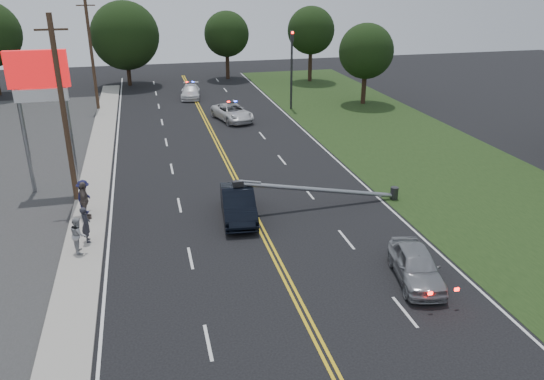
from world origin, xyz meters
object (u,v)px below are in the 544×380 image
object	(u,v)px
fallen_streetlight	(329,190)
waiting_sedan	(416,265)
bystander_a	(86,224)
bystander_d	(84,200)
pylon_sign	(40,88)
crashed_sedan	(238,204)
traffic_signal	(292,63)
bystander_b	(79,235)
utility_pole_mid	(64,111)
utility_pole_far	(92,54)
emergency_b	(191,92)
bystander_c	(84,197)
emergency_a	(232,113)

from	to	relation	value
fallen_streetlight	waiting_sedan	size ratio (longest dim) A/B	2.28
bystander_a	fallen_streetlight	bearing A→B (deg)	-93.35
waiting_sedan	bystander_d	bearing A→B (deg)	157.58
pylon_sign	crashed_sedan	bearing A→B (deg)	-33.26
traffic_signal	bystander_b	world-z (taller)	traffic_signal
utility_pole_mid	utility_pole_far	distance (m)	22.00
emergency_b	bystander_b	distance (m)	32.33
pylon_sign	bystander_c	bearing A→B (deg)	-64.66
waiting_sedan	bystander_b	bearing A→B (deg)	169.28
utility_pole_far	bystander_d	world-z (taller)	utility_pole_far
pylon_sign	emergency_b	world-z (taller)	pylon_sign
traffic_signal	emergency_a	bearing A→B (deg)	-154.96
waiting_sedan	pylon_sign	bearing A→B (deg)	149.92
crashed_sedan	bystander_b	world-z (taller)	bystander_b
emergency_a	emergency_b	world-z (taller)	emergency_a
utility_pole_far	waiting_sedan	distance (m)	37.21
waiting_sedan	emergency_a	world-z (taller)	waiting_sedan
utility_pole_mid	bystander_c	distance (m)	4.62
traffic_signal	emergency_a	size ratio (longest dim) A/B	1.43
emergency_b	bystander_b	world-z (taller)	bystander_b
emergency_b	utility_pole_mid	bearing A→B (deg)	-101.95
fallen_streetlight	bystander_a	distance (m)	12.48
utility_pole_far	bystander_a	distance (m)	27.75
utility_pole_far	utility_pole_mid	bearing A→B (deg)	-90.00
bystander_a	crashed_sedan	bearing A→B (deg)	-91.48
bystander_b	utility_pole_far	bearing A→B (deg)	-7.63
utility_pole_mid	bystander_b	distance (m)	7.65
emergency_b	bystander_b	size ratio (longest dim) A/B	2.66
bystander_c	crashed_sedan	bearing A→B (deg)	-89.82
waiting_sedan	crashed_sedan	bearing A→B (deg)	139.59
fallen_streetlight	bystander_a	bearing A→B (deg)	-173.43
emergency_a	emergency_b	xyz separation A→B (m)	(-2.60, 9.72, -0.03)
waiting_sedan	bystander_a	xyz separation A→B (m)	(-13.34, 6.63, 0.29)
fallen_streetlight	utility_pole_far	world-z (taller)	utility_pole_far
waiting_sedan	emergency_a	size ratio (longest dim) A/B	0.83
emergency_b	bystander_c	bearing A→B (deg)	-99.22
utility_pole_mid	bystander_d	world-z (taller)	utility_pole_mid
fallen_streetlight	emergency_b	bearing A→B (deg)	98.91
bystander_c	bystander_d	distance (m)	0.64
waiting_sedan	fallen_streetlight	bearing A→B (deg)	108.54
pylon_sign	emergency_a	xyz separation A→B (m)	(12.76, 13.17, -5.31)
bystander_a	bystander_b	xyz separation A→B (m)	(-0.25, -0.97, -0.02)
utility_pole_mid	emergency_b	distance (m)	26.79
crashed_sedan	bystander_c	xyz separation A→B (m)	(-7.70, 2.19, 0.27)
utility_pole_far	emergency_a	size ratio (longest dim) A/B	2.03
utility_pole_mid	bystander_a	distance (m)	6.87
bystander_b	bystander_d	xyz separation A→B (m)	(-0.00, 3.61, 0.15)
waiting_sedan	bystander_c	xyz separation A→B (m)	(-13.66, 9.91, 0.34)
emergency_b	bystander_d	distance (m)	28.84
pylon_sign	bystander_a	xyz separation A→B (m)	(2.29, -7.43, -5.01)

